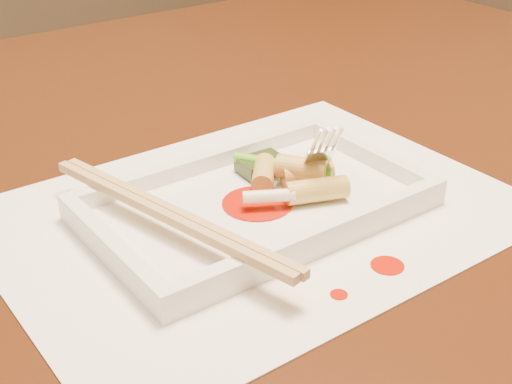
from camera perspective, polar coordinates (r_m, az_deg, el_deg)
table at (r=0.71m, az=-7.48°, el=-4.46°), size 1.40×0.90×0.75m
placemat at (r=0.57m, az=-0.00°, el=-1.67°), size 0.40×0.30×0.00m
sauce_splatter_a at (r=0.51m, az=10.46°, el=-5.80°), size 0.02×0.02×0.00m
sauce_splatter_b at (r=0.48m, az=6.65°, el=-8.15°), size 0.01×0.01×0.00m
plate_base at (r=0.56m, az=-0.00°, el=-1.25°), size 0.26×0.16×0.01m
plate_rim_far at (r=0.61m, az=-4.10°, el=2.44°), size 0.26×0.01×0.01m
plate_rim_near at (r=0.51m, az=4.94°, el=-3.54°), size 0.26×0.01×0.01m
plate_rim_left at (r=0.50m, az=-11.47°, el=-4.29°), size 0.01×0.14×0.01m
plate_rim_right at (r=0.63m, az=9.15°, el=2.96°), size 0.01×0.14×0.01m
veg_piece at (r=0.60m, az=0.44°, el=2.20°), size 0.04×0.03×0.01m
scallion_white at (r=0.55m, az=1.04°, el=-0.33°), size 0.04×0.03×0.01m
scallion_green at (r=0.59m, az=2.14°, el=2.16°), size 0.05×0.08×0.01m
chopstick_a at (r=0.51m, az=-7.40°, el=-1.86°), size 0.06×0.24×0.01m
chopstick_b at (r=0.52m, az=-6.63°, el=-1.59°), size 0.06×0.24×0.01m
fork at (r=0.58m, az=4.57°, el=8.19°), size 0.09×0.10×0.14m
sauce_blob_0 at (r=0.56m, az=0.10°, el=-0.91°), size 0.06×0.06×0.00m
rice_cake_0 at (r=0.56m, az=4.88°, el=0.16°), size 0.05×0.04×0.02m
rice_cake_1 at (r=0.59m, az=4.11°, el=1.52°), size 0.05×0.03×0.02m
rice_cake_2 at (r=0.58m, az=3.64°, el=1.89°), size 0.04×0.04×0.02m
rice_cake_3 at (r=0.58m, az=0.61°, el=1.48°), size 0.04×0.04×0.02m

